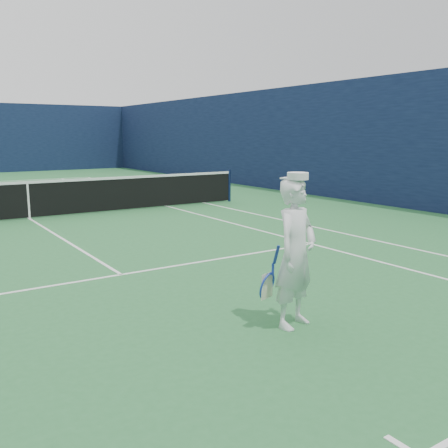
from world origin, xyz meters
The scene contains 5 objects.
ground centered at (0.00, 0.00, 0.00)m, with size 80.00×80.00×0.00m, color #276835.
court_markings centered at (0.00, 0.00, 0.00)m, with size 11.03×23.83×0.01m.
windscreen_fence centered at (0.00, 0.00, 2.00)m, with size 20.12×36.12×4.00m.
tennis_net centered at (0.00, 0.00, 0.55)m, with size 12.88×0.09×1.07m.
tennis_player centered at (0.89, -9.54, 0.88)m, with size 0.85×0.58×1.80m.
Camera 1 is at (-2.86, -13.74, 2.22)m, focal length 40.00 mm.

